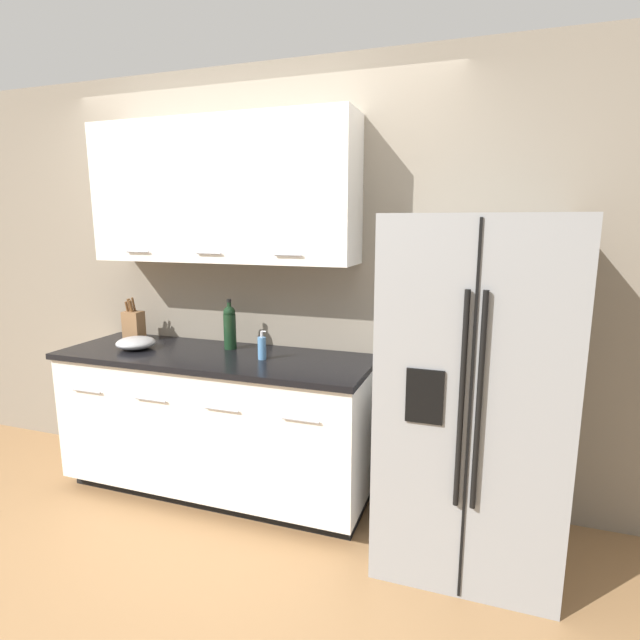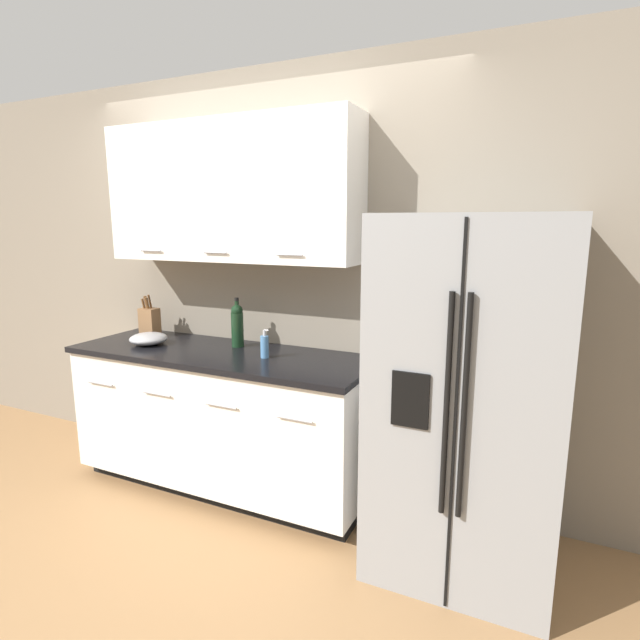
% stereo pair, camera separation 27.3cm
% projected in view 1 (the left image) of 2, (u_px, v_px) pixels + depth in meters
% --- Properties ---
extents(ground_plane, '(14.00, 14.00, 0.00)m').
position_uv_depth(ground_plane, '(159.00, 575.00, 2.41)').
color(ground_plane, '#997047').
extents(wall_back, '(10.00, 0.39, 2.60)m').
position_uv_depth(wall_back, '(248.00, 260.00, 3.15)').
color(wall_back, gray).
rests_on(wall_back, ground_plane).
extents(counter_unit, '(1.92, 0.64, 0.90)m').
position_uv_depth(counter_unit, '(217.00, 422.00, 3.09)').
color(counter_unit, black).
rests_on(counter_unit, ground_plane).
extents(refrigerator, '(0.84, 0.81, 1.71)m').
position_uv_depth(refrigerator, '(473.00, 391.00, 2.46)').
color(refrigerator, gray).
rests_on(refrigerator, ground_plane).
extents(knife_block, '(0.12, 0.09, 0.29)m').
position_uv_depth(knife_block, '(134.00, 325.00, 3.34)').
color(knife_block, olive).
rests_on(knife_block, counter_unit).
extents(wine_bottle, '(0.08, 0.08, 0.31)m').
position_uv_depth(wine_bottle, '(230.00, 326.00, 3.10)').
color(wine_bottle, black).
rests_on(wine_bottle, counter_unit).
extents(soap_dispenser, '(0.05, 0.05, 0.17)m').
position_uv_depth(soap_dispenser, '(262.00, 348.00, 2.87)').
color(soap_dispenser, '#4C7FB2').
rests_on(soap_dispenser, counter_unit).
extents(mixing_bowl, '(0.24, 0.24, 0.07)m').
position_uv_depth(mixing_bowl, '(136.00, 343.00, 3.12)').
color(mixing_bowl, '#A3A3A5').
rests_on(mixing_bowl, counter_unit).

